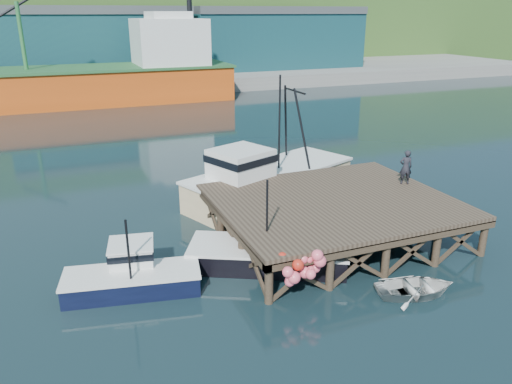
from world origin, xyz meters
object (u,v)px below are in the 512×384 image
boat_navy (132,274)px  boat_black (268,247)px  dinghy (416,288)px  dockworker (406,167)px  trawler (267,175)px

boat_navy → boat_black: 6.37m
boat_navy → dinghy: (11.02, -5.03, -0.37)m
dinghy → dockworker: (4.68, 7.14, 2.75)m
boat_black → dockworker: 9.83m
boat_navy → dockworker: bearing=18.5°
boat_navy → dinghy: boat_navy is taller
boat_navy → dockworker: (15.69, 2.11, 2.39)m
boat_black → dockworker: size_ratio=3.95×
boat_black → dockworker: bearing=40.1°
trawler → dinghy: 13.09m
boat_black → trawler: 8.70m
dinghy → dockworker: bearing=-20.7°
dockworker → trawler: bearing=-24.3°
trawler → boat_navy: bearing=-162.9°
boat_navy → boat_black: bearing=10.4°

